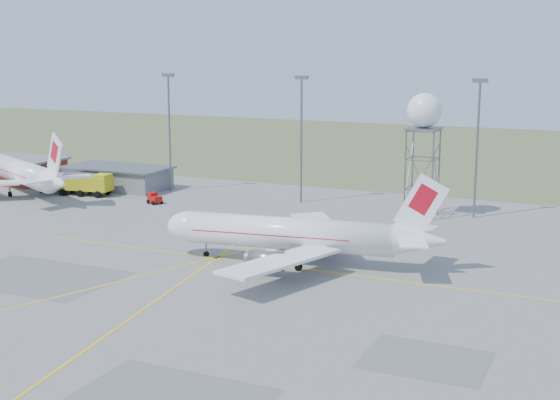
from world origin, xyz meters
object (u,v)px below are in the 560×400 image
at_px(fire_truck, 86,185).
at_px(baggage_tug, 155,199).
at_px(radar_tower, 423,148).
at_px(airliner_main, 294,235).
at_px(airliner_far, 22,173).

distance_m(fire_truck, baggage_tug, 14.74).
relative_size(radar_tower, fire_truck, 1.88).
xyz_separation_m(airliner_main, baggage_tug, (-34.84, 23.25, -2.82)).
relative_size(fire_truck, baggage_tug, 3.58).
relative_size(airliner_main, fire_truck, 3.43).
relative_size(airliner_main, radar_tower, 1.82).
relative_size(airliner_far, radar_tower, 1.78).
relative_size(radar_tower, baggage_tug, 6.75).
height_order(radar_tower, fire_truck, radar_tower).
distance_m(airliner_main, airliner_far, 64.05).
bearing_deg(baggage_tug, airliner_main, -9.73).
bearing_deg(airliner_far, baggage_tug, -147.91).
bearing_deg(fire_truck, airliner_main, -32.79).
bearing_deg(fire_truck, baggage_tug, -11.35).
xyz_separation_m(radar_tower, fire_truck, (-56.39, -7.11, -8.51)).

